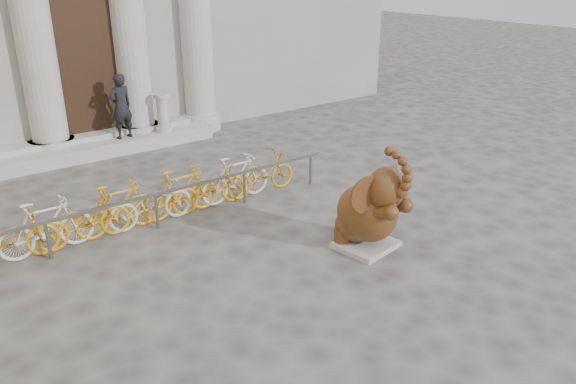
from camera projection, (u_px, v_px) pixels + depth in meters
ground at (340, 314)px, 8.18m from camera, size 80.00×80.00×0.00m
entrance_steps at (104, 146)px, 15.02m from camera, size 6.00×1.20×0.36m
elephant_statue at (369, 211)px, 9.80m from camera, size 1.30×1.51×1.96m
bike_rack at (150, 200)px, 10.80m from camera, size 8.00×0.53×1.00m
pedestrian at (121, 106)px, 14.77m from camera, size 0.69×0.51×1.72m
balustrade_post at (163, 114)px, 15.46m from camera, size 0.43×0.43×1.06m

